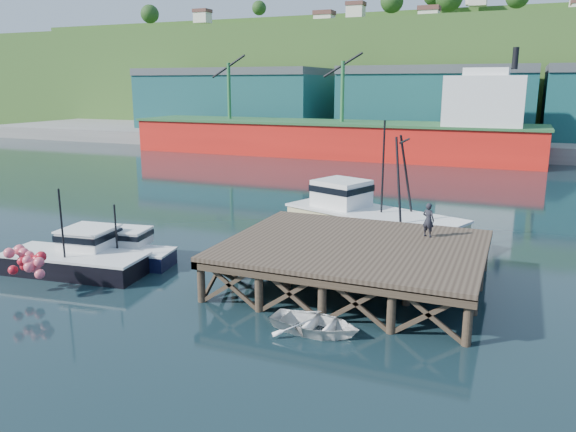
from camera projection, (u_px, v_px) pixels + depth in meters
The scene contains 12 objects.
ground at pixel (252, 271), 29.36m from camera, with size 300.00×300.00×0.00m, color black.
wharf at pixel (353, 248), 26.70m from camera, with size 12.00×10.00×2.62m.
far_quay at pixel (439, 138), 92.10m from camera, with size 160.00×40.00×2.00m, color gray.
warehouse_left at pixel (235, 102), 99.37m from camera, with size 32.00×16.00×9.00m, color #174B4C.
warehouse_mid at pixel (437, 104), 86.34m from camera, with size 28.00×16.00×9.00m, color #174B4C.
cargo_ship at pixel (353, 132), 74.93m from camera, with size 55.50×10.00×13.75m.
hillside at pixel (462, 77), 116.80m from camera, with size 220.00×50.00×22.00m, color #2D511E.
boat_navy at pixel (125, 251), 30.46m from camera, with size 5.75×3.44×3.44m.
boat_black at pixel (78, 256), 29.03m from camera, with size 7.67×6.40×4.58m.
trawler at pixel (369, 217), 34.55m from camera, with size 11.83×7.69×7.46m.
dinghy at pixel (315, 324), 21.98m from camera, with size 2.61×3.65×0.76m, color white.
dockworker at pixel (428, 220), 27.73m from camera, with size 0.62×0.41×1.71m, color black.
Camera 1 is at (12.43, -25.08, 9.52)m, focal length 35.00 mm.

